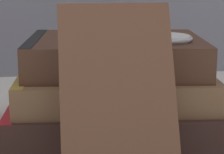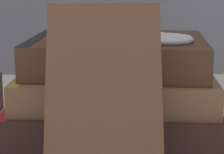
{
  "view_description": "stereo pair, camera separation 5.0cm",
  "coord_description": "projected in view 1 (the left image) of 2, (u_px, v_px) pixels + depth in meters",
  "views": [
    {
      "loc": [
        -0.03,
        -0.44,
        0.17
      ],
      "look_at": [
        0.02,
        0.02,
        0.07
      ],
      "focal_mm": 75.0,
      "sensor_mm": 36.0,
      "label": 1
    },
    {
      "loc": [
        0.02,
        -0.45,
        0.17
      ],
      "look_at": [
        0.02,
        0.02,
        0.07
      ],
      "focal_mm": 75.0,
      "sensor_mm": 36.0,
      "label": 2
    }
  ],
  "objects": [
    {
      "name": "ground_plane",
      "position": [
        93.0,
        145.0,
        0.47
      ],
      "size": [
        3.0,
        3.0,
        0.0
      ],
      "primitive_type": "plane",
      "color": "silver"
    },
    {
      "name": "pocket_watch",
      "position": [
        165.0,
        38.0,
        0.47
      ],
      "size": [
        0.05,
        0.06,
        0.01
      ],
      "color": "silver",
      "rests_on": "book_flat_top"
    },
    {
      "name": "book_flat_top",
      "position": [
        110.0,
        54.0,
        0.49
      ],
      "size": [
        0.19,
        0.16,
        0.04
      ],
      "rotation": [
        0.0,
        0.0,
        -0.1
      ],
      "color": "#4C2D1E",
      "rests_on": "book_flat_middle"
    },
    {
      "name": "book_flat_middle",
      "position": [
        110.0,
        85.0,
        0.5
      ],
      "size": [
        0.21,
        0.17,
        0.03
      ],
      "rotation": [
        0.0,
        0.0,
        -0.06
      ],
      "color": "brown",
      "rests_on": "book_flat_bottom"
    },
    {
      "name": "book_flat_bottom",
      "position": [
        108.0,
        117.0,
        0.5
      ],
      "size": [
        0.22,
        0.18,
        0.04
      ],
      "rotation": [
        0.0,
        0.0,
        -0.07
      ],
      "color": "#331E19",
      "rests_on": "ground_plane"
    },
    {
      "name": "book_leaning_front",
      "position": [
        118.0,
        104.0,
        0.37
      ],
      "size": [
        0.09,
        0.08,
        0.15
      ],
      "rotation": [
        -0.45,
        0.0,
        0.0
      ],
      "color": "brown",
      "rests_on": "ground_plane"
    }
  ]
}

